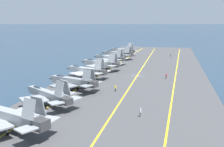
% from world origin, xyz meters
% --- Properties ---
extents(ground_plane, '(2000.00, 2000.00, 0.00)m').
position_xyz_m(ground_plane, '(0.00, 0.00, 0.00)').
color(ground_plane, '#23384C').
extents(carrier_deck, '(195.02, 45.00, 0.40)m').
position_xyz_m(carrier_deck, '(0.00, 0.00, 0.20)').
color(carrier_deck, '#424244').
rests_on(carrier_deck, ground).
extents(deck_stripe_foul_line, '(175.42, 6.36, 0.01)m').
position_xyz_m(deck_stripe_foul_line, '(0.00, -12.37, 0.40)').
color(deck_stripe_foul_line, yellow).
rests_on(deck_stripe_foul_line, carrier_deck).
extents(deck_stripe_centerline, '(175.52, 0.36, 0.01)m').
position_xyz_m(deck_stripe_centerline, '(0.00, 0.00, 0.40)').
color(deck_stripe_centerline, yellow).
rests_on(deck_stripe_centerline, carrier_deck).
extents(deck_stripe_edge_line, '(175.28, 9.74, 0.01)m').
position_xyz_m(deck_stripe_edge_line, '(0.00, 12.37, 0.40)').
color(deck_stripe_edge_line, yellow).
rests_on(deck_stripe_edge_line, carrier_deck).
extents(parked_jet_nearest, '(12.65, 17.49, 6.86)m').
position_xyz_m(parked_jet_nearest, '(-51.37, 14.77, 3.23)').
color(parked_jet_nearest, gray).
rests_on(parked_jet_nearest, carrier_deck).
extents(parked_jet_second, '(13.24, 16.38, 6.39)m').
position_xyz_m(parked_jet_second, '(-36.31, 14.99, 2.84)').
color(parked_jet_second, gray).
rests_on(parked_jet_second, carrier_deck).
extents(parked_jet_third, '(13.02, 16.40, 6.20)m').
position_xyz_m(parked_jet_third, '(-22.73, 14.39, 2.84)').
color(parked_jet_third, gray).
rests_on(parked_jet_third, carrier_deck).
extents(parked_jet_fourth, '(12.10, 16.12, 6.68)m').
position_xyz_m(parked_jet_fourth, '(-7.14, 15.44, 2.94)').
color(parked_jet_fourth, '#9EA3A8').
rests_on(parked_jet_fourth, carrier_deck).
extents(parked_jet_fifth, '(12.14, 17.18, 6.49)m').
position_xyz_m(parked_jet_fifth, '(7.60, 14.79, 2.91)').
color(parked_jet_fifth, '#93999E').
rests_on(parked_jet_fifth, carrier_deck).
extents(parked_jet_sixth, '(12.66, 16.43, 6.55)m').
position_xyz_m(parked_jet_sixth, '(21.93, 14.63, 3.03)').
color(parked_jet_sixth, '#93999E').
rests_on(parked_jet_sixth, carrier_deck).
extents(parked_jet_seventh, '(14.37, 17.35, 6.12)m').
position_xyz_m(parked_jet_seventh, '(37.20, 14.28, 2.92)').
color(parked_jet_seventh, gray).
rests_on(parked_jet_seventh, carrier_deck).
extents(parked_jet_eighth, '(12.83, 15.65, 6.68)m').
position_xyz_m(parked_jet_eighth, '(51.45, 14.37, 2.95)').
color(parked_jet_eighth, '#9EA3A8').
rests_on(parked_jet_eighth, carrier_deck).
extents(crew_red_vest, '(0.46, 0.44, 1.68)m').
position_xyz_m(crew_red_vest, '(-2.87, -9.54, 1.32)').
color(crew_red_vest, '#232328').
rests_on(crew_red_vest, carrier_deck).
extents(crew_white_vest, '(0.43, 0.46, 1.78)m').
position_xyz_m(crew_white_vest, '(-39.43, -5.56, 1.38)').
color(crew_white_vest, '#4C473D').
rests_on(crew_white_vest, carrier_deck).
extents(crew_green_vest, '(0.38, 0.45, 1.74)m').
position_xyz_m(crew_green_vest, '(49.77, -10.23, 1.36)').
color(crew_green_vest, '#383328').
rests_on(crew_green_vest, carrier_deck).
extents(crew_yellow_vest, '(0.31, 0.41, 1.75)m').
position_xyz_m(crew_yellow_vest, '(-21.63, 2.91, 1.36)').
color(crew_yellow_vest, '#232328').
rests_on(crew_yellow_vest, carrier_deck).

